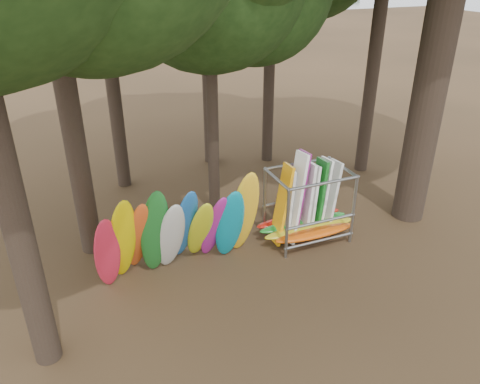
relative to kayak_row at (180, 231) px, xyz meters
name	(u,v)px	position (x,y,z in m)	size (l,w,h in m)	color
ground	(279,252)	(2.93, -0.07, -1.35)	(120.00, 120.00, 0.00)	#47331E
lake	(80,21)	(2.93, 59.93, -1.35)	(160.00, 160.00, 0.00)	gray
kayak_row	(180,231)	(0.00, 0.00, 0.00)	(4.50, 1.96, 3.14)	red
storage_rack	(308,208)	(4.06, 0.37, -0.32)	(3.05, 1.51, 2.82)	gray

